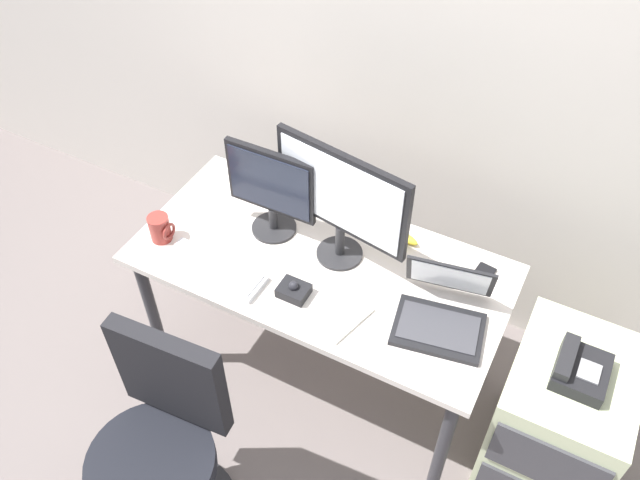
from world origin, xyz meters
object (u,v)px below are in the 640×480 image
cell_phone (481,277)px  desk_phone (579,370)px  paper_notepad (340,315)px  file_cabinet (553,423)px  monitor_main (341,199)px  monitor_side (271,188)px  laptop (442,310)px  coffee_mug (160,228)px  trackball_mouse (294,290)px  keyboard (214,269)px  banana (398,233)px  office_chair (163,455)px

cell_phone → desk_phone: bearing=-21.4°
cell_phone → paper_notepad: bearing=-126.0°
file_cabinet → monitor_main: size_ratio=1.26×
file_cabinet → monitor_side: 1.38m
desk_phone → laptop: laptop is taller
laptop → coffee_mug: size_ratio=3.17×
trackball_mouse → cell_phone: 0.70m
keyboard → cell_phone: (0.90, 0.44, -0.01)m
file_cabinet → banana: bearing=160.9°
coffee_mug → cell_phone: (1.18, 0.39, -0.05)m
laptop → paper_notepad: bearing=-154.0°
monitor_side → trackball_mouse: size_ratio=3.57×
office_chair → monitor_main: (0.24, 0.89, 0.60)m
coffee_mug → file_cabinet: bearing=6.0°
cell_phone → banana: banana is taller
desk_phone → office_chair: size_ratio=0.21×
keyboard → paper_notepad: size_ratio=1.99×
coffee_mug → cell_phone: coffee_mug is taller
banana → file_cabinet: bearing=-19.1°
desk_phone → office_chair: (-1.18, -0.79, -0.30)m
desk_phone → coffee_mug: coffee_mug is taller
desk_phone → coffee_mug: 1.61m
file_cabinet → laptop: (-0.49, -0.03, 0.44)m
desk_phone → coffee_mug: (-1.60, -0.15, 0.06)m
desk_phone → monitor_side: 1.26m
keyboard → banana: banana is taller
desk_phone → office_chair: office_chair is taller
file_cabinet → monitor_side: bearing=176.2°
trackball_mouse → paper_notepad: trackball_mouse is taller
laptop → keyboard: bearing=-167.4°
office_chair → banana: 1.20m
desk_phone → cell_phone: size_ratio=1.41×
office_chair → trackball_mouse: (0.18, 0.63, 0.33)m
office_chair → monitor_main: size_ratio=1.71×
coffee_mug → cell_phone: bearing=18.1°
keyboard → trackball_mouse: (0.32, 0.04, 0.01)m
banana → monitor_side: bearing=-157.5°
office_chair → cell_phone: size_ratio=6.64×
cell_phone → file_cabinet: bearing=-19.1°
monitor_main → keyboard: size_ratio=1.33×
desk_phone → cell_phone: (-0.42, 0.23, 0.00)m
cell_phone → trackball_mouse: bearing=-138.3°
office_chair → keyboard: size_ratio=2.28×
laptop → trackball_mouse: bearing=-164.4°
keyboard → file_cabinet: bearing=9.4°
monitor_side → desk_phone: bearing=-4.6°
monitor_main → banana: 0.37m
keyboard → laptop: 0.86m
monitor_side → banana: 0.53m
paper_notepad → banana: size_ratio=1.09×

